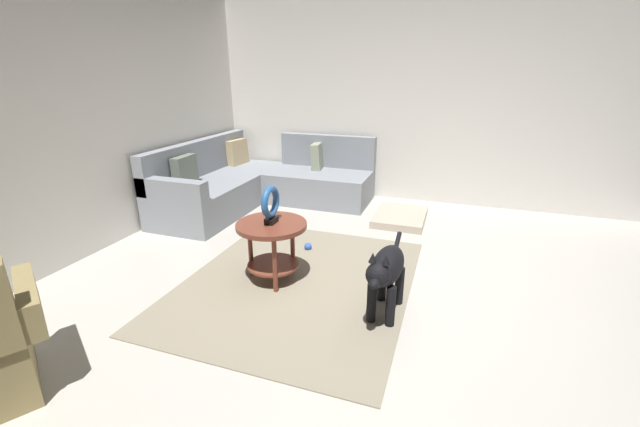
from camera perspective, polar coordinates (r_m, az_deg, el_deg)
The scene contains 10 objects.
ground_plane at distance 3.28m, azimuth 7.57°, elevation -13.66°, with size 6.00×6.00×0.10m, color #B7B2A8.
wall_back at distance 4.38m, azimuth -33.30°, elevation 11.42°, with size 6.00×0.12×2.70m, color silver.
wall_right at distance 5.68m, azimuth 14.60°, elevation 15.17°, with size 0.12×6.00×2.70m, color silver.
area_rug at distance 3.55m, azimuth -3.16°, elevation -9.70°, with size 2.30×1.90×0.01m, color gray.
sectional_couch at distance 5.52m, azimuth -8.71°, elevation 4.25°, with size 2.20×2.25×0.88m.
side_table at distance 3.42m, azimuth -6.89°, elevation -3.28°, with size 0.60×0.60×0.54m.
torus_sculpture at distance 3.32m, azimuth -7.10°, elevation 1.40°, with size 0.28×0.08×0.33m.
dog_bed_mat at distance 5.01m, azimuth 11.40°, elevation -0.48°, with size 0.80×0.60×0.09m, color #B2A38E.
dog at distance 2.96m, azimuth 9.46°, elevation -8.12°, with size 0.85×0.25×0.63m.
dog_toy_ball at distance 4.12m, azimuth -1.73°, elevation -4.74°, with size 0.08×0.08×0.08m, color blue.
Camera 1 is at (-2.70, -0.49, 1.75)m, focal length 22.35 mm.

